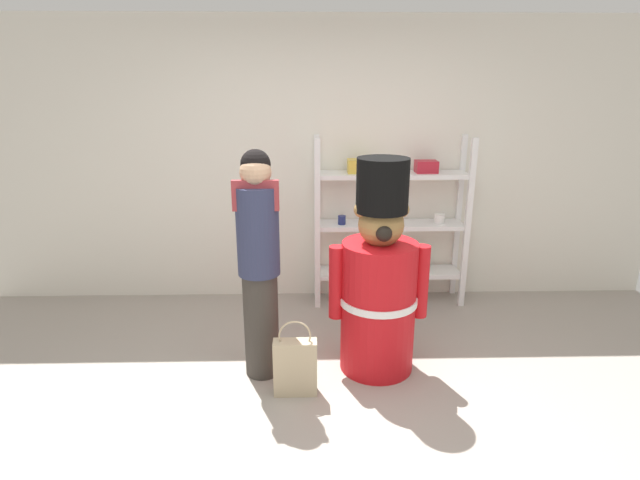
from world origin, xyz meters
TOP-DOWN VIEW (x-y plane):
  - ground_plane at (0.00, 0.00)m, footprint 6.40×6.40m
  - back_wall at (0.00, 2.20)m, footprint 6.40×0.12m
  - merchandise_shelf at (0.63, 1.98)m, footprint 1.41×0.35m
  - teddy_bear_guard at (0.36, 0.77)m, footprint 0.71×0.56m
  - person_shopper at (-0.48, 0.72)m, footprint 0.30×0.29m
  - shopping_bag at (-0.23, 0.45)m, footprint 0.29×0.11m

SIDE VIEW (x-z plane):
  - ground_plane at x=0.00m, z-range 0.00..0.00m
  - shopping_bag at x=-0.23m, z-range -0.06..0.48m
  - teddy_bear_guard at x=0.36m, z-range -0.12..1.43m
  - merchandise_shelf at x=0.63m, z-range 0.02..1.59m
  - person_shopper at x=-0.48m, z-range 0.06..1.67m
  - back_wall at x=0.00m, z-range 0.00..2.60m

